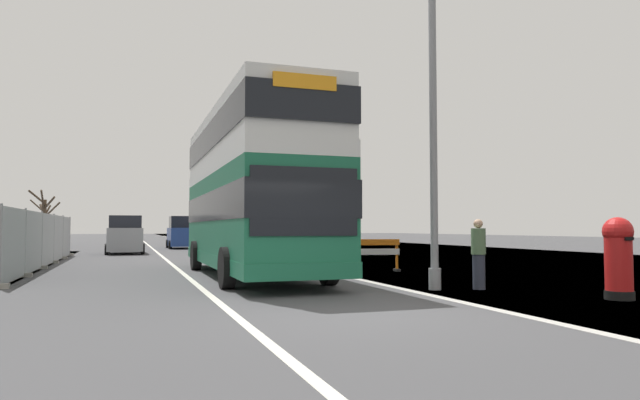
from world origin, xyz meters
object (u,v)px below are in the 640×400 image
lamppost_foreground (433,96)px  car_receding_mid (181,233)px  red_pillar_postbox (618,254)px  roadworks_barrier (375,251)px  car_oncoming_near (125,236)px  pedestrian_at_kerb (479,254)px  double_decker_bus (251,190)px

lamppost_foreground → car_receding_mid: bearing=96.2°
red_pillar_postbox → roadworks_barrier: (-1.62, 8.33, -0.25)m
red_pillar_postbox → car_oncoming_near: 26.65m
red_pillar_postbox → roadworks_barrier: 8.49m
red_pillar_postbox → car_oncoming_near: car_oncoming_near is taller
pedestrian_at_kerb → red_pillar_postbox: bearing=-58.2°
roadworks_barrier → car_receding_mid: bearing=99.9°
pedestrian_at_kerb → car_receding_mid: bearing=98.1°
car_oncoming_near → pedestrian_at_kerb: size_ratio=2.47×
red_pillar_postbox → car_receding_mid: car_receding_mid is taller
lamppost_foreground → pedestrian_at_kerb: bearing=-14.5°
red_pillar_postbox → roadworks_barrier: bearing=101.0°
double_decker_bus → pedestrian_at_kerb: size_ratio=6.66×
red_pillar_postbox → pedestrian_at_kerb: bearing=121.8°
red_pillar_postbox → car_receding_mid: 32.92m
car_oncoming_near → pedestrian_at_kerb: (8.00, -22.33, -0.18)m
car_oncoming_near → pedestrian_at_kerb: 23.72m
car_oncoming_near → red_pillar_postbox: bearing=-68.9°
car_oncoming_near → car_receding_mid: 8.42m
roadworks_barrier → car_oncoming_near: 18.36m
double_decker_bus → car_oncoming_near: bearing=102.2°
double_decker_bus → pedestrian_at_kerb: (4.34, -5.41, -1.78)m
lamppost_foreground → car_receding_mid: 29.98m
red_pillar_postbox → car_oncoming_near: bearing=111.1°
double_decker_bus → lamppost_foreground: bearing=-57.2°
red_pillar_postbox → car_oncoming_near: size_ratio=0.41×
double_decker_bus → car_receding_mid: 24.50m
double_decker_bus → red_pillar_postbox: 10.05m
lamppost_foreground → red_pillar_postbox: size_ratio=5.79×
red_pillar_postbox → car_receding_mid: (-5.82, 32.40, 0.15)m
roadworks_barrier → car_oncoming_near: bearing=115.7°
car_oncoming_near → double_decker_bus: bearing=-77.8°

